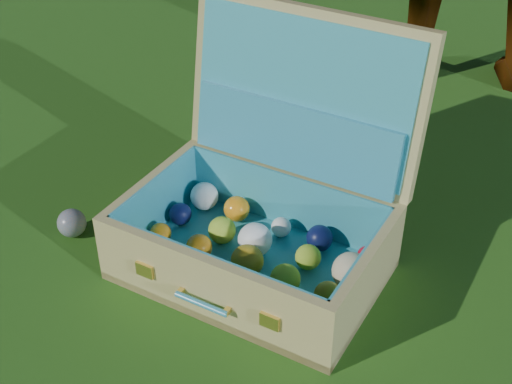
# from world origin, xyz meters

# --- Properties ---
(ground) EXTENTS (60.00, 60.00, 0.00)m
(ground) POSITION_xyz_m (0.00, 0.00, 0.00)
(ground) COLOR #215114
(ground) RESTS_ON ground
(stray_ball) EXTENTS (0.07, 0.07, 0.07)m
(stray_ball) POSITION_xyz_m (-0.57, -0.08, 0.04)
(stray_ball) COLOR teal
(stray_ball) RESTS_ON ground
(suitcase) EXTENTS (0.73, 0.68, 0.56)m
(suitcase) POSITION_xyz_m (-0.07, -0.10, 0.16)
(suitcase) COLOR tan
(suitcase) RESTS_ON ground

